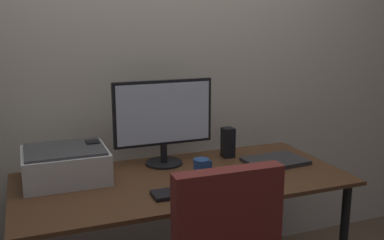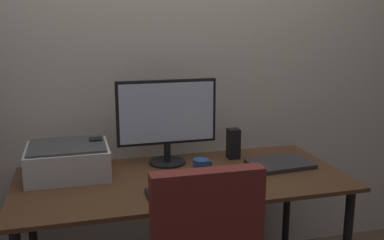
% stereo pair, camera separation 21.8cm
% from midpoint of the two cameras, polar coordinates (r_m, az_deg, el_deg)
% --- Properties ---
extents(back_wall, '(6.40, 0.10, 2.60)m').
position_cam_midpoint_polar(back_wall, '(2.62, -1.85, 8.27)').
color(back_wall, beige).
rests_on(back_wall, ground).
extents(desk, '(1.63, 0.75, 0.74)m').
position_cam_midpoint_polar(desk, '(2.25, 1.54, -9.27)').
color(desk, '#56351E').
rests_on(desk, ground).
extents(monitor, '(0.54, 0.20, 0.46)m').
position_cam_midpoint_polar(monitor, '(2.36, -0.62, 0.42)').
color(monitor, black).
rests_on(monitor, desk).
extents(keyboard, '(0.29, 0.11, 0.02)m').
position_cam_midpoint_polar(keyboard, '(2.03, 1.33, -9.21)').
color(keyboard, black).
rests_on(keyboard, desk).
extents(mouse, '(0.08, 0.11, 0.03)m').
position_cam_midpoint_polar(mouse, '(2.10, 6.40, -8.32)').
color(mouse, black).
rests_on(mouse, desk).
extents(coffee_mug, '(0.10, 0.08, 0.09)m').
position_cam_midpoint_polar(coffee_mug, '(2.23, 4.00, -6.17)').
color(coffee_mug, '#285193').
rests_on(coffee_mug, desk).
extents(laptop, '(0.34, 0.26, 0.02)m').
position_cam_midpoint_polar(laptop, '(2.45, 13.77, -5.53)').
color(laptop, '#2D2D30').
rests_on(laptop, desk).
extents(speaker_left, '(0.06, 0.07, 0.17)m').
position_cam_midpoint_polar(speaker_left, '(2.33, -9.62, -4.40)').
color(speaker_left, black).
rests_on(speaker_left, desk).
extents(speaker_right, '(0.06, 0.07, 0.17)m').
position_cam_midpoint_polar(speaker_right, '(2.51, 7.83, -3.06)').
color(speaker_right, black).
rests_on(speaker_right, desk).
extents(printer, '(0.40, 0.34, 0.16)m').
position_cam_midpoint_polar(printer, '(2.28, -13.03, -5.10)').
color(printer, silver).
rests_on(printer, desk).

